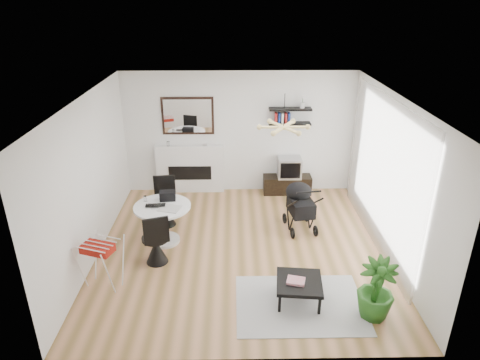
{
  "coord_description": "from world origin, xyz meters",
  "views": [
    {
      "loc": [
        -0.13,
        -6.46,
        4.19
      ],
      "look_at": [
        -0.02,
        0.4,
        1.16
      ],
      "focal_mm": 32.0,
      "sensor_mm": 36.0,
      "label": 1
    }
  ],
  "objects_px": {
    "crt_tv": "(289,167)",
    "potted_plant": "(376,289)",
    "fireplace": "(190,163)",
    "tv_console": "(287,184)",
    "coffee_table": "(299,283)",
    "stroller": "(300,208)",
    "drying_rack": "(102,263)",
    "dining_table": "(163,218)"
  },
  "relations": [
    {
      "from": "dining_table",
      "to": "stroller",
      "type": "relative_size",
      "value": 1.01
    },
    {
      "from": "dining_table",
      "to": "drying_rack",
      "type": "height_order",
      "value": "drying_rack"
    },
    {
      "from": "drying_rack",
      "to": "potted_plant",
      "type": "xyz_separation_m",
      "value": [
        3.95,
        -0.74,
        0.04
      ]
    },
    {
      "from": "drying_rack",
      "to": "fireplace",
      "type": "bearing_deg",
      "value": 92.78
    },
    {
      "from": "coffee_table",
      "to": "fireplace",
      "type": "bearing_deg",
      "value": 116.61
    },
    {
      "from": "drying_rack",
      "to": "potted_plant",
      "type": "height_order",
      "value": "potted_plant"
    },
    {
      "from": "potted_plant",
      "to": "stroller",
      "type": "bearing_deg",
      "value": 105.48
    },
    {
      "from": "tv_console",
      "to": "dining_table",
      "type": "distance_m",
      "value": 3.22
    },
    {
      "from": "tv_console",
      "to": "stroller",
      "type": "xyz_separation_m",
      "value": [
        0.05,
        -1.57,
        0.23
      ]
    },
    {
      "from": "stroller",
      "to": "fireplace",
      "type": "bearing_deg",
      "value": 134.36
    },
    {
      "from": "crt_tv",
      "to": "dining_table",
      "type": "relative_size",
      "value": 0.51
    },
    {
      "from": "stroller",
      "to": "coffee_table",
      "type": "xyz_separation_m",
      "value": [
        -0.31,
        -2.14,
        -0.12
      ]
    },
    {
      "from": "coffee_table",
      "to": "potted_plant",
      "type": "height_order",
      "value": "potted_plant"
    },
    {
      "from": "coffee_table",
      "to": "stroller",
      "type": "bearing_deg",
      "value": 81.65
    },
    {
      "from": "fireplace",
      "to": "tv_console",
      "type": "distance_m",
      "value": 2.24
    },
    {
      "from": "tv_console",
      "to": "coffee_table",
      "type": "height_order",
      "value": "tv_console"
    },
    {
      "from": "drying_rack",
      "to": "coffee_table",
      "type": "distance_m",
      "value": 2.98
    },
    {
      "from": "crt_tv",
      "to": "coffee_table",
      "type": "xyz_separation_m",
      "value": [
        -0.29,
        -3.7,
        -0.31
      ]
    },
    {
      "from": "crt_tv",
      "to": "coffee_table",
      "type": "height_order",
      "value": "crt_tv"
    },
    {
      "from": "crt_tv",
      "to": "potted_plant",
      "type": "height_order",
      "value": "potted_plant"
    },
    {
      "from": "drying_rack",
      "to": "potted_plant",
      "type": "relative_size",
      "value": 0.87
    },
    {
      "from": "dining_table",
      "to": "drying_rack",
      "type": "relative_size",
      "value": 1.27
    },
    {
      "from": "fireplace",
      "to": "stroller",
      "type": "relative_size",
      "value": 2.17
    },
    {
      "from": "fireplace",
      "to": "drying_rack",
      "type": "relative_size",
      "value": 2.72
    },
    {
      "from": "crt_tv",
      "to": "drying_rack",
      "type": "relative_size",
      "value": 0.65
    },
    {
      "from": "fireplace",
      "to": "potted_plant",
      "type": "xyz_separation_m",
      "value": [
        2.92,
        -4.17,
        -0.23
      ]
    },
    {
      "from": "dining_table",
      "to": "potted_plant",
      "type": "xyz_separation_m",
      "value": [
        3.21,
        -2.01,
        -0.03
      ]
    },
    {
      "from": "dining_table",
      "to": "stroller",
      "type": "bearing_deg",
      "value": 10.61
    },
    {
      "from": "fireplace",
      "to": "tv_console",
      "type": "relative_size",
      "value": 2.03
    },
    {
      "from": "potted_plant",
      "to": "coffee_table",
      "type": "bearing_deg",
      "value": 161.15
    },
    {
      "from": "tv_console",
      "to": "dining_table",
      "type": "relative_size",
      "value": 1.06
    },
    {
      "from": "coffee_table",
      "to": "potted_plant",
      "type": "relative_size",
      "value": 0.78
    },
    {
      "from": "fireplace",
      "to": "tv_console",
      "type": "bearing_deg",
      "value": -3.15
    },
    {
      "from": "potted_plant",
      "to": "drying_rack",
      "type": "bearing_deg",
      "value": 169.46
    },
    {
      "from": "potted_plant",
      "to": "fireplace",
      "type": "bearing_deg",
      "value": 124.98
    },
    {
      "from": "stroller",
      "to": "coffee_table",
      "type": "bearing_deg",
      "value": -106.85
    },
    {
      "from": "dining_table",
      "to": "potted_plant",
      "type": "distance_m",
      "value": 3.78
    },
    {
      "from": "fireplace",
      "to": "crt_tv",
      "type": "bearing_deg",
      "value": -3.19
    },
    {
      "from": "drying_rack",
      "to": "coffee_table",
      "type": "xyz_separation_m",
      "value": [
        2.95,
        -0.39,
        -0.11
      ]
    },
    {
      "from": "fireplace",
      "to": "drying_rack",
      "type": "height_order",
      "value": "fireplace"
    },
    {
      "from": "tv_console",
      "to": "stroller",
      "type": "bearing_deg",
      "value": -88.2
    },
    {
      "from": "drying_rack",
      "to": "stroller",
      "type": "distance_m",
      "value": 3.7
    }
  ]
}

